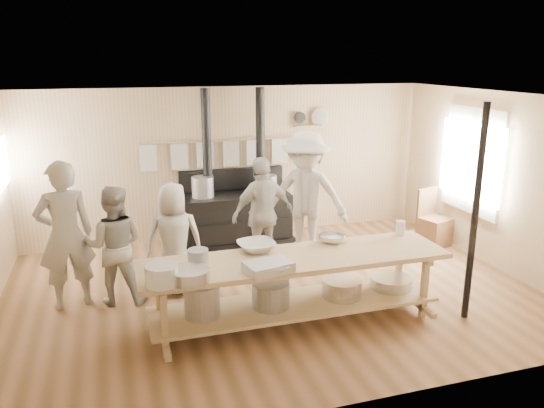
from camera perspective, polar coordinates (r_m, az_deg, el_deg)
name	(u,v)px	position (r m, az deg, el deg)	size (l,w,h in m)	color
ground	(273,292)	(7.27, 0.06, -9.47)	(7.00, 7.00, 0.00)	brown
room_shell	(273,175)	(6.74, 0.06, 3.13)	(7.00, 7.00, 7.00)	tan
window_right	(473,161)	(8.90, 20.77, 4.37)	(0.09, 1.50, 1.65)	beige
left_opening	(2,163)	(8.55, -27.03, 3.94)	(0.00, 0.90, 0.90)	white
stove	(235,213)	(9.00, -3.96, -0.95)	(1.90, 0.75, 2.60)	black
towel_rail	(231,150)	(9.03, -4.46, 5.86)	(3.00, 0.04, 0.47)	tan
back_wall_shelf	(311,120)	(9.42, 4.26, 9.01)	(0.63, 0.14, 0.32)	tan
prep_table	(294,283)	(6.27, 2.43, -8.50)	(3.60, 0.90, 0.85)	tan
support_post	(475,215)	(6.59, 21.01, -1.12)	(0.08, 0.08, 2.60)	black
cook_far_left	(65,235)	(7.04, -21.35, -3.16)	(0.69, 0.45, 1.89)	#BAB4A5
cook_left	(115,245)	(7.00, -16.56, -4.29)	(0.75, 0.59, 1.55)	#BAB4A5
cook_center	(174,239)	(7.09, -10.48, -3.77)	(0.74, 0.48, 1.52)	#BAB4A5
cook_right	(263,214)	(7.79, -0.99, -1.05)	(0.99, 0.41, 1.69)	#BAB4A5
cook_by_window	(305,197)	(8.11, 3.62, 0.76)	(1.30, 0.75, 2.01)	#BAB4A5
chair	(433,229)	(9.32, 16.97, -2.57)	(0.56, 0.56, 0.95)	brown
bowl_white_a	(272,267)	(5.72, 0.02, -6.81)	(0.38, 0.38, 0.09)	silver
bowl_steel_a	(278,266)	(5.74, 0.60, -6.73)	(0.31, 0.31, 0.10)	silver
bowl_white_b	(256,246)	(6.31, -1.70, -4.56)	(0.44, 0.44, 0.11)	silver
bowl_steel_b	(332,238)	(6.62, 6.48, -3.70)	(0.33, 0.33, 0.10)	silver
roasting_pan	(268,267)	(5.71, -0.40, -6.78)	(0.49, 0.33, 0.11)	#B2B2B7
mixing_bowl_large	(189,275)	(5.54, -8.87, -7.55)	(0.43, 0.43, 0.14)	silver
bucket_galv	(198,259)	(5.85, -7.95, -5.85)	(0.23, 0.23, 0.21)	gray
deep_bowl_enamel	(162,275)	(5.50, -11.78, -7.47)	(0.34, 0.34, 0.21)	silver
pitcher	(400,228)	(7.03, 13.64, -2.52)	(0.12, 0.12, 0.19)	silver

